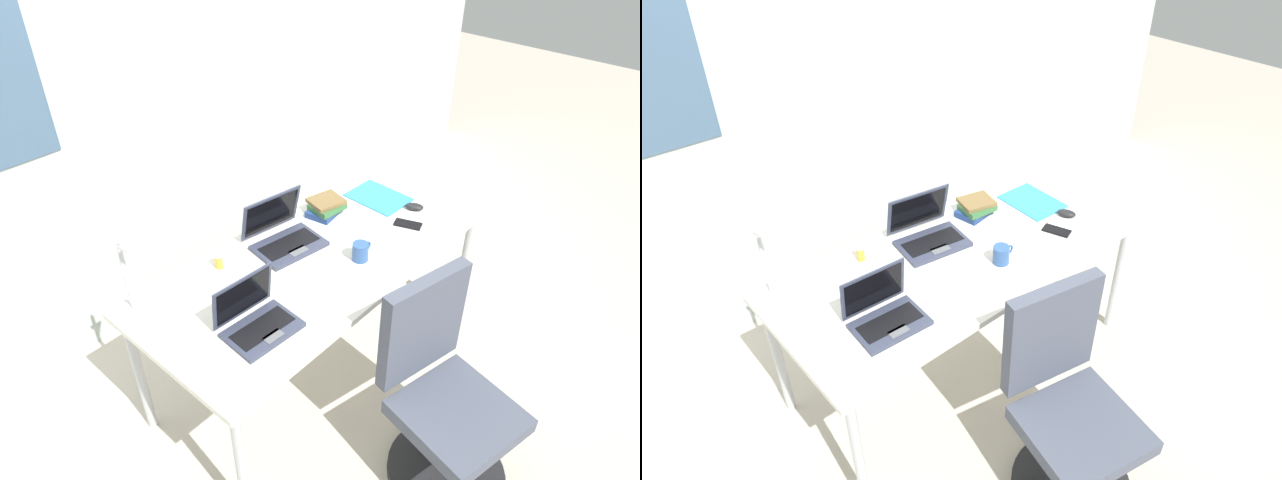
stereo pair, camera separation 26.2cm
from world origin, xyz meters
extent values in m
plane|color=#B7AD9E|center=(0.00, 0.00, 0.00)|extent=(12.00, 12.00, 0.00)
cube|color=#B2BCB7|center=(0.00, 1.10, 1.30)|extent=(6.00, 0.12, 2.60)
cube|color=silver|center=(0.00, 0.00, 0.72)|extent=(1.80, 0.80, 0.03)
cylinder|color=#B2B5BA|center=(-0.84, -0.34, 0.35)|extent=(0.04, 0.04, 0.71)
cylinder|color=#B2B5BA|center=(0.84, -0.34, 0.35)|extent=(0.04, 0.04, 0.71)
cylinder|color=#B2B5BA|center=(-0.84, 0.34, 0.35)|extent=(0.04, 0.04, 0.71)
cylinder|color=#B2B5BA|center=(0.84, 0.34, 0.35)|extent=(0.04, 0.04, 0.71)
cylinder|color=silver|center=(-0.80, 0.31, 0.75)|extent=(0.12, 0.12, 0.02)
cylinder|color=silver|center=(-0.80, 0.31, 0.93)|extent=(0.02, 0.02, 0.34)
cylinder|color=silver|center=(-0.80, 0.27, 1.10)|extent=(0.01, 0.08, 0.01)
cone|color=silver|center=(-0.80, 0.23, 1.10)|extent=(0.07, 0.09, 0.09)
cube|color=#33384C|center=(-0.06, 0.14, 0.75)|extent=(0.35, 0.27, 0.02)
cube|color=black|center=(-0.06, 0.14, 0.76)|extent=(0.30, 0.16, 0.00)
cube|color=#595B60|center=(-0.07, 0.07, 0.76)|extent=(0.10, 0.06, 0.00)
cube|color=#33384C|center=(-0.04, 0.28, 0.87)|extent=(0.33, 0.11, 0.22)
cube|color=black|center=(-0.04, 0.27, 0.87)|extent=(0.29, 0.09, 0.18)
cube|color=#33384C|center=(-0.53, -0.17, 0.75)|extent=(0.30, 0.22, 0.02)
cube|color=black|center=(-0.53, -0.17, 0.76)|extent=(0.26, 0.12, 0.00)
cube|color=#595B60|center=(-0.54, -0.24, 0.76)|extent=(0.08, 0.05, 0.00)
cube|color=#33384C|center=(-0.53, -0.06, 0.86)|extent=(0.29, 0.05, 0.20)
cube|color=black|center=(-0.53, -0.06, 0.86)|extent=(0.26, 0.04, 0.17)
ellipsoid|color=black|center=(0.62, -0.11, 0.76)|extent=(0.09, 0.11, 0.03)
cube|color=black|center=(0.47, -0.17, 0.74)|extent=(0.11, 0.15, 0.01)
cylinder|color=gold|center=(-0.38, 0.27, 0.77)|extent=(0.04, 0.04, 0.06)
cylinder|color=white|center=(-0.38, 0.27, 0.81)|extent=(0.04, 0.04, 0.01)
cube|color=navy|center=(0.27, 0.21, 0.76)|extent=(0.19, 0.16, 0.03)
cube|color=#336638|center=(0.28, 0.20, 0.79)|extent=(0.17, 0.15, 0.03)
cube|color=brown|center=(0.28, 0.21, 0.81)|extent=(0.19, 0.18, 0.02)
cube|color=#338CC6|center=(0.58, 0.10, 0.74)|extent=(0.24, 0.32, 0.01)
cylinder|color=#2D518C|center=(0.09, -0.17, 0.78)|extent=(0.08, 0.08, 0.09)
torus|color=#2D518C|center=(0.14, -0.17, 0.79)|extent=(0.05, 0.01, 0.05)
cylinder|color=black|center=(-0.12, -0.86, 0.02)|extent=(0.52, 0.52, 0.04)
cylinder|color=#A5A8AD|center=(-0.12, -0.86, 0.21)|extent=(0.05, 0.05, 0.34)
cube|color=#474C5B|center=(-0.12, -0.86, 0.42)|extent=(0.52, 0.52, 0.07)
cube|color=#474C5B|center=(-0.07, -0.62, 0.73)|extent=(0.42, 0.15, 0.48)
camera|label=1|loc=(-1.58, -1.42, 2.36)|focal=31.97mm
camera|label=2|loc=(-1.40, -1.60, 2.36)|focal=31.97mm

